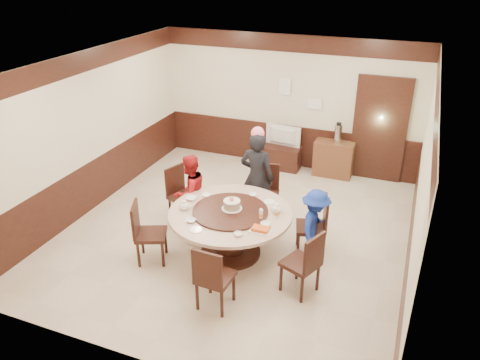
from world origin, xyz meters
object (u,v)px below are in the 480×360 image
at_px(side_cabinet, 333,159).
at_px(banquet_table, 230,224).
at_px(person_blue, 315,226).
at_px(birthday_cake, 232,204).
at_px(thermos, 338,134).
at_px(shrimp_platter, 261,230).
at_px(person_standing, 257,177).
at_px(tv_stand, 281,157).
at_px(person_red, 190,192).
at_px(television, 282,136).

bearing_deg(side_cabinet, banquet_table, -104.83).
height_order(person_blue, birthday_cake, person_blue).
distance_m(banquet_table, thermos, 3.58).
height_order(shrimp_platter, side_cabinet, shrimp_platter).
distance_m(person_standing, side_cabinet, 2.50).
bearing_deg(banquet_table, shrimp_platter, -30.09).
bearing_deg(person_standing, tv_stand, -82.13).
relative_size(tv_stand, side_cabinet, 1.06).
distance_m(person_red, side_cabinet, 3.46).
xyz_separation_m(banquet_table, person_blue, (1.22, 0.34, 0.05)).
relative_size(television, thermos, 2.06).
xyz_separation_m(tv_stand, thermos, (1.18, 0.03, 0.69)).
bearing_deg(person_red, shrimp_platter, 82.27).
height_order(tv_stand, side_cabinet, side_cabinet).
distance_m(person_blue, thermos, 3.12).
xyz_separation_m(side_cabinet, thermos, (0.04, 0.00, 0.56)).
bearing_deg(shrimp_platter, person_blue, 48.15).
bearing_deg(television, person_red, 82.48).
xyz_separation_m(banquet_table, thermos, (0.95, 3.43, 0.41)).
bearing_deg(birthday_cake, shrimp_platter, -33.70).
xyz_separation_m(television, thermos, (1.18, 0.03, 0.21)).
bearing_deg(television, side_cabinet, -172.01).
relative_size(banquet_table, birthday_cake, 5.95).
xyz_separation_m(banquet_table, side_cabinet, (0.91, 3.43, -0.16)).
bearing_deg(banquet_table, television, 93.77).
height_order(banquet_table, thermos, thermos).
bearing_deg(thermos, tv_stand, -178.54).
xyz_separation_m(person_standing, person_blue, (1.20, -0.79, -0.23)).
xyz_separation_m(tv_stand, television, (0.00, 0.00, 0.48)).
relative_size(person_standing, shrimp_platter, 5.44).
relative_size(tv_stand, thermos, 2.24).
bearing_deg(person_red, person_standing, 144.18).
height_order(birthday_cake, shrimp_platter, birthday_cake).
relative_size(shrimp_platter, side_cabinet, 0.38).
xyz_separation_m(birthday_cake, television, (-0.23, 3.35, -0.13)).
bearing_deg(side_cabinet, person_blue, -84.22).
distance_m(television, side_cabinet, 1.19).
height_order(person_red, person_blue, person_red).
xyz_separation_m(person_red, thermos, (1.89, 2.91, 0.29)).
height_order(person_blue, shrimp_platter, person_blue).
relative_size(birthday_cake, television, 0.40).
xyz_separation_m(person_red, tv_stand, (0.72, 2.88, -0.40)).
distance_m(tv_stand, side_cabinet, 1.14).
xyz_separation_m(birthday_cake, side_cabinet, (0.90, 3.38, -0.48)).
distance_m(banquet_table, side_cabinet, 3.55).
height_order(person_standing, person_red, person_standing).
xyz_separation_m(banquet_table, person_standing, (0.02, 1.13, 0.28)).
xyz_separation_m(person_blue, birthday_cake, (-1.21, -0.29, 0.27)).
distance_m(person_blue, side_cabinet, 3.11).
distance_m(person_standing, person_red, 1.15).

